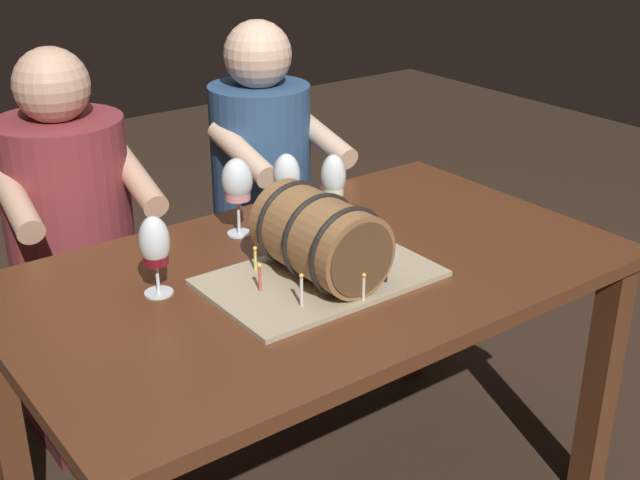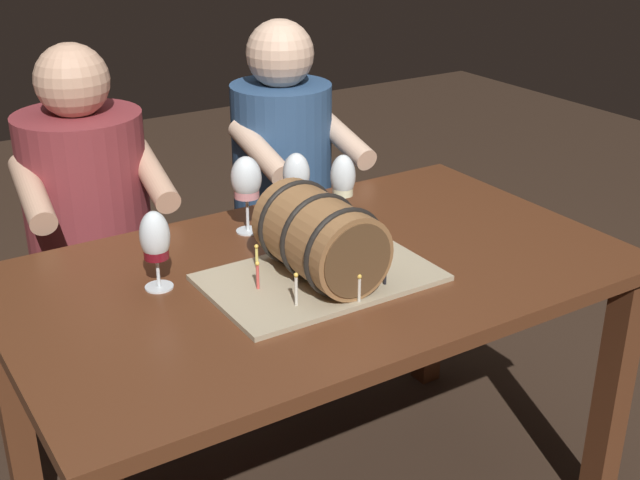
# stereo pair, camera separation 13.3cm
# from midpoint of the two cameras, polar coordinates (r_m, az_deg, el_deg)

# --- Properties ---
(dining_table) EXTENTS (1.46, 0.86, 0.75)m
(dining_table) POSITION_cam_midpoint_polar(r_m,az_deg,el_deg) (2.01, 1.83, -4.63)
(dining_table) COLOR #562D19
(dining_table) RESTS_ON ground
(barrel_cake) EXTENTS (0.51, 0.33, 0.21)m
(barrel_cake) POSITION_cam_midpoint_polar(r_m,az_deg,el_deg) (1.85, 2.05, -0.23)
(barrel_cake) COLOR tan
(barrel_cake) RESTS_ON dining_table
(wine_glass_rose) EXTENTS (0.08, 0.08, 0.20)m
(wine_glass_rose) POSITION_cam_midpoint_polar(r_m,az_deg,el_deg) (2.10, -3.29, 4.04)
(wine_glass_rose) COLOR white
(wine_glass_rose) RESTS_ON dining_table
(wine_glass_empty) EXTENTS (0.07, 0.07, 0.20)m
(wine_glass_empty) POSITION_cam_midpoint_polar(r_m,az_deg,el_deg) (2.13, 0.15, 4.44)
(wine_glass_empty) COLOR white
(wine_glass_empty) RESTS_ON dining_table
(wine_glass_red) EXTENTS (0.07, 0.07, 0.18)m
(wine_glass_red) POSITION_cam_midpoint_polar(r_m,az_deg,el_deg) (1.83, -9.24, -0.02)
(wine_glass_red) COLOR white
(wine_glass_red) RESTS_ON dining_table
(wine_glass_white) EXTENTS (0.07, 0.07, 0.20)m
(wine_glass_white) POSITION_cam_midpoint_polar(r_m,az_deg,el_deg) (2.13, 3.38, 4.12)
(wine_glass_white) COLOR white
(wine_glass_white) RESTS_ON dining_table
(person_seated_left) EXTENTS (0.42, 0.50, 1.19)m
(person_seated_left) POSITION_cam_midpoint_polar(r_m,az_deg,el_deg) (2.52, -13.84, -1.20)
(person_seated_left) COLOR #4C1B1E
(person_seated_left) RESTS_ON ground
(person_seated_right) EXTENTS (0.37, 0.46, 1.20)m
(person_seated_right) POSITION_cam_midpoint_polar(r_m,az_deg,el_deg) (2.77, -1.14, 1.57)
(person_seated_right) COLOR #1B2D46
(person_seated_right) RESTS_ON ground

